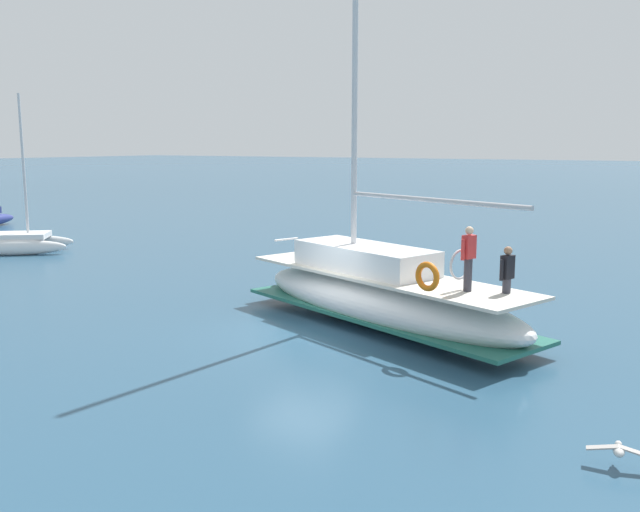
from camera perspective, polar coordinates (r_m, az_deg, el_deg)
The scene contains 5 objects.
ground_plane at distance 18.27m, azimuth -1.53°, elevation -6.47°, with size 400.00×400.00×0.00m, color #284C66.
main_sailboat at distance 18.84m, azimuth 5.09°, elevation -3.14°, with size 5.50×9.85×13.61m.
moored_sloop_far at distance 34.39m, azimuth -23.67°, elevation 1.17°, with size 4.34×4.65×7.21m.
seagull at distance 11.93m, azimuth 23.69°, elevation -14.62°, with size 0.48×0.96×0.17m.
mooring_buoy at distance 25.64m, azimuth 0.84°, elevation -1.47°, with size 0.53×0.53×0.86m.
Camera 1 is at (-14.83, -9.42, 4.99)m, focal length 38.30 mm.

